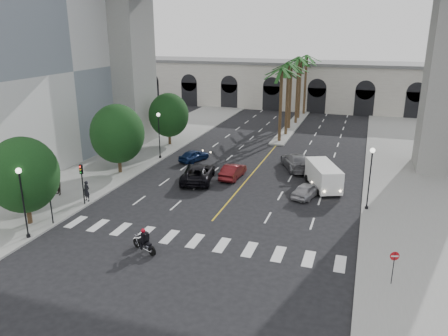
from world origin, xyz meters
TOP-DOWN VIEW (x-y plane):
  - ground at (0.00, 0.00)m, footprint 140.00×140.00m
  - sidewalk_left at (-15.00, 15.00)m, footprint 8.00×100.00m
  - sidewalk_right at (15.00, 15.00)m, footprint 8.00×100.00m
  - median at (0.00, 38.00)m, footprint 2.00×24.00m
  - building_left at (-27.00, 12.00)m, footprint 16.50×32.50m
  - pier_building at (0.00, 55.00)m, footprint 71.00×10.50m
  - palm_a at (0.00, 28.00)m, footprint 3.20×3.20m
  - palm_b at (0.10, 32.00)m, footprint 3.20×3.20m
  - palm_c at (-0.20, 36.00)m, footprint 3.20×3.20m
  - palm_d at (0.15, 40.00)m, footprint 3.20×3.20m
  - palm_e at (-0.10, 44.00)m, footprint 3.20×3.20m
  - palm_f at (0.20, 48.00)m, footprint 3.20×3.20m
  - street_tree_near at (-13.00, -3.00)m, footprint 5.20×5.20m
  - street_tree_mid at (-13.00, 10.00)m, footprint 5.44×5.44m
  - street_tree_far at (-13.00, 22.00)m, footprint 5.04×5.04m
  - lamp_post_left_near at (-11.40, -5.00)m, footprint 0.40×0.40m
  - lamp_post_left_far at (-11.40, 16.00)m, footprint 0.40×0.40m
  - lamp_post_right at (11.40, 8.00)m, footprint 0.40×0.40m
  - traffic_signal_near at (-11.30, -2.50)m, footprint 0.25×0.18m
  - traffic_signal_far at (-11.30, 1.50)m, footprint 0.25×0.18m
  - motorcycle_rider at (-2.61, -4.03)m, footprint 2.17×1.07m
  - car_a at (6.30, 9.45)m, footprint 2.68×4.17m
  - car_b at (-1.50, 12.29)m, footprint 1.70×4.41m
  - car_c at (-4.47, 10.36)m, footprint 3.98×6.46m
  - car_d at (4.04, 17.21)m, footprint 4.59×6.33m
  - car_e at (-7.40, 16.44)m, footprint 2.79×4.18m
  - cargo_van at (7.39, 12.08)m, footprint 4.02×5.83m
  - pedestrian_a at (-11.50, 2.19)m, footprint 0.74×0.57m
  - pedestrian_b at (-14.82, 2.55)m, footprint 1.00×0.92m
  - do_not_enter_sign at (13.00, -3.12)m, footprint 0.53×0.19m

SIDE VIEW (x-z plane):
  - ground at x=0.00m, z-range 0.00..0.00m
  - sidewalk_left at x=-15.00m, z-range 0.00..0.15m
  - sidewalk_right at x=15.00m, z-range 0.00..0.15m
  - median at x=0.00m, z-range 0.00..0.20m
  - car_a at x=6.30m, z-range 0.00..1.32m
  - car_e at x=-7.40m, z-range 0.00..1.32m
  - car_b at x=-1.50m, z-range 0.00..1.43m
  - motorcycle_rider at x=-2.61m, z-range -0.08..1.60m
  - car_c at x=-4.47m, z-range 0.00..1.67m
  - car_d at x=4.04m, z-range 0.00..1.70m
  - pedestrian_b at x=-14.82m, z-range 0.15..1.82m
  - pedestrian_a at x=-11.50m, z-range 0.15..1.94m
  - cargo_van at x=7.39m, z-range 0.13..2.46m
  - do_not_enter_sign at x=13.00m, z-range 0.50..2.74m
  - traffic_signal_near at x=-11.30m, z-range 0.69..4.34m
  - traffic_signal_far at x=-11.30m, z-range 0.69..4.34m
  - lamp_post_left_near at x=-11.40m, z-range 0.55..5.90m
  - lamp_post_left_far at x=-11.40m, z-range 0.55..5.90m
  - lamp_post_right at x=11.40m, z-range 0.55..5.90m
  - street_tree_far at x=-13.00m, z-range 0.56..7.24m
  - street_tree_near at x=-13.00m, z-range 0.58..7.47m
  - street_tree_mid at x=-13.00m, z-range 0.61..7.81m
  - pier_building at x=0.00m, z-range 0.02..8.52m
  - palm_c at x=-0.20m, z-range 3.86..13.96m
  - palm_a at x=0.00m, z-range 3.95..14.25m
  - palm_e at x=-0.10m, z-range 3.99..14.39m
  - palm_b at x=0.10m, z-range 4.07..14.67m
  - palm_f at x=0.20m, z-range 4.11..14.81m
  - palm_d at x=0.15m, z-range 4.20..15.10m
  - building_left at x=-27.00m, z-range 0.01..20.61m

